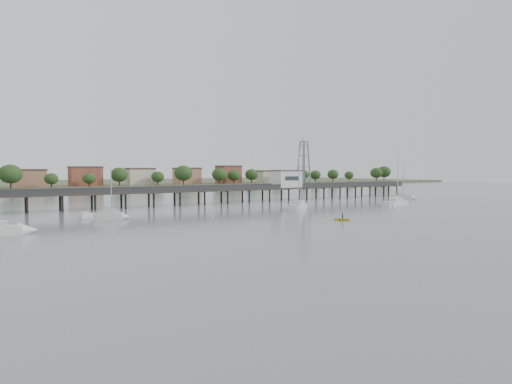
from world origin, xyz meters
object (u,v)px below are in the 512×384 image
sailboat_e (406,197)px  sailboat_d (400,203)px  white_tender (88,215)px  sailboat_b (114,216)px  yellow_dinghy (342,220)px  sailboat_c (300,206)px  pier (213,190)px  sailboat_a (7,230)px  lattice_tower (304,164)px

sailboat_e → sailboat_d: bearing=-104.9°
sailboat_d → white_tender: (-74.42, 14.40, -0.22)m
sailboat_b → yellow_dinghy: bearing=-13.3°
sailboat_d → white_tender: sailboat_d is taller
sailboat_c → yellow_dinghy: 23.97m
pier → white_tender: size_ratio=40.91×
sailboat_b → sailboat_a: sailboat_a is taller
lattice_tower → sailboat_b: 68.51m
sailboat_c → white_tender: sailboat_c is taller
sailboat_c → sailboat_b: bearing=144.1°
lattice_tower → yellow_dinghy: (-28.31, -46.84, -11.10)m
pier → sailboat_d: 49.67m
sailboat_e → white_tender: size_ratio=3.47×
pier → sailboat_d: (38.59, -31.11, -3.16)m
pier → sailboat_b: sailboat_b is taller
sailboat_a → sailboat_b: bearing=34.2°
sailboat_c → pier: bearing=80.4°
sailboat_b → sailboat_e: (92.92, 7.44, -0.01)m
lattice_tower → sailboat_e: (29.19, -15.42, -10.46)m
sailboat_e → pier: bearing=-154.5°
sailboat_e → sailboat_b: bearing=-135.7°
sailboat_b → sailboat_e: bearing=25.4°
sailboat_a → yellow_dinghy: 54.79m
sailboat_e → yellow_dinghy: size_ratio=4.35×
sailboat_e → sailboat_a: 112.30m
sailboat_b → yellow_dinghy: size_ratio=3.52×
sailboat_c → sailboat_a: 61.90m
sailboat_d → yellow_dinghy: (-35.41, -15.72, -0.63)m
white_tender → lattice_tower: bearing=-7.8°
sailboat_e → white_tender: (-96.53, -1.30, -0.24)m
lattice_tower → white_tender: 70.20m
sailboat_b → white_tender: 7.12m
pier → sailboat_e: 62.70m
pier → lattice_tower: bearing=0.0°
yellow_dinghy → sailboat_b: bearing=121.9°
white_tender → sailboat_e: bearing=-21.0°
sailboat_c → sailboat_a: size_ratio=1.00×
sailboat_e → yellow_dinghy: 65.53m
pier → sailboat_a: size_ratio=10.48×
sailboat_a → yellow_dinghy: size_ratio=4.89×
sailboat_c → yellow_dinghy: (-7.87, -22.63, -0.64)m
sailboat_e → sailboat_c: size_ratio=0.89×
sailboat_d → white_tender: bearing=162.9°
sailboat_c → sailboat_d: size_ratio=0.93×
white_tender → sailboat_d: bearing=-32.7°
sailboat_e → sailboat_c: bearing=-130.2°
lattice_tower → yellow_dinghy: 55.84m
sailboat_a → sailboat_d: 88.70m
lattice_tower → sailboat_a: (-81.56, -33.96, -10.46)m
lattice_tower → sailboat_e: size_ratio=1.22×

